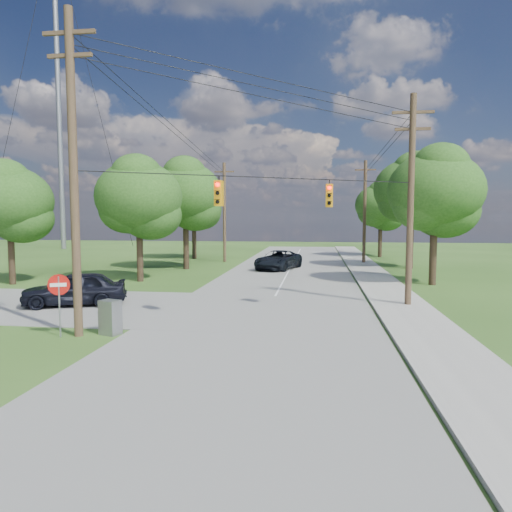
# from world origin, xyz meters

# --- Properties ---
(ground) EXTENTS (140.00, 140.00, 0.00)m
(ground) POSITION_xyz_m (0.00, 0.00, 0.00)
(ground) COLOR #2C4E1A
(ground) RESTS_ON ground
(main_road) EXTENTS (10.00, 100.00, 0.03)m
(main_road) POSITION_xyz_m (2.00, 5.00, 0.01)
(main_road) COLOR gray
(main_road) RESTS_ON ground
(sidewalk_east) EXTENTS (2.60, 100.00, 0.12)m
(sidewalk_east) POSITION_xyz_m (8.70, 5.00, 0.06)
(sidewalk_east) COLOR #ACAAA1
(sidewalk_east) RESTS_ON ground
(pole_sw) EXTENTS (2.00, 0.32, 12.00)m
(pole_sw) POSITION_xyz_m (-4.60, 0.40, 6.23)
(pole_sw) COLOR brown
(pole_sw) RESTS_ON ground
(pole_ne) EXTENTS (2.00, 0.32, 10.50)m
(pole_ne) POSITION_xyz_m (8.90, 8.00, 5.47)
(pole_ne) COLOR brown
(pole_ne) RESTS_ON ground
(pole_north_e) EXTENTS (2.00, 0.32, 10.00)m
(pole_north_e) POSITION_xyz_m (8.90, 30.00, 5.13)
(pole_north_e) COLOR brown
(pole_north_e) RESTS_ON ground
(pole_north_w) EXTENTS (2.00, 0.32, 10.00)m
(pole_north_w) POSITION_xyz_m (-5.00, 30.00, 5.13)
(pole_north_w) COLOR brown
(pole_north_w) RESTS_ON ground
(power_lines) EXTENTS (13.93, 29.62, 4.93)m
(power_lines) POSITION_xyz_m (1.50, 11.54, 9.15)
(power_lines) COLOR black
(power_lines) RESTS_ON ground
(traffic_signals) EXTENTS (4.91, 3.27, 1.05)m
(traffic_signals) POSITION_xyz_m (2.55, 4.43, 5.50)
(traffic_signals) COLOR orange
(traffic_signals) RESTS_ON ground
(radio_mast) EXTENTS (0.70, 0.70, 45.00)m
(radio_mast) POSITION_xyz_m (-32.00, 46.00, 22.50)
(radio_mast) COLOR gray
(radio_mast) RESTS_ON ground
(tree_w_near) EXTENTS (6.00, 6.00, 8.40)m
(tree_w_near) POSITION_xyz_m (-8.00, 15.00, 5.92)
(tree_w_near) COLOR #3B281D
(tree_w_near) RESTS_ON ground
(tree_w_mid) EXTENTS (6.40, 6.40, 9.22)m
(tree_w_mid) POSITION_xyz_m (-7.00, 23.00, 6.58)
(tree_w_mid) COLOR #3B281D
(tree_w_mid) RESTS_ON ground
(tree_w_far) EXTENTS (6.00, 6.00, 8.73)m
(tree_w_far) POSITION_xyz_m (-9.00, 33.00, 6.25)
(tree_w_far) COLOR #3B281D
(tree_w_far) RESTS_ON ground
(tree_e_near) EXTENTS (6.20, 6.20, 8.81)m
(tree_e_near) POSITION_xyz_m (12.00, 16.00, 6.25)
(tree_e_near) COLOR #3B281D
(tree_e_near) RESTS_ON ground
(tree_e_mid) EXTENTS (6.60, 6.60, 9.64)m
(tree_e_mid) POSITION_xyz_m (12.50, 26.00, 6.91)
(tree_e_mid) COLOR #3B281D
(tree_e_mid) RESTS_ON ground
(tree_e_far) EXTENTS (5.80, 5.80, 8.32)m
(tree_e_far) POSITION_xyz_m (11.50, 38.00, 5.92)
(tree_e_far) COLOR #3B281D
(tree_e_far) RESTS_ON ground
(tree_cross_n) EXTENTS (5.60, 5.60, 7.91)m
(tree_cross_n) POSITION_xyz_m (-16.00, 12.50, 5.59)
(tree_cross_n) COLOR #3B281D
(tree_cross_n) RESTS_ON ground
(car_cross_dark) EXTENTS (5.43, 3.71, 1.72)m
(car_cross_dark) POSITION_xyz_m (-7.83, 5.94, 0.89)
(car_cross_dark) COLOR black
(car_cross_dark) RESTS_ON cross_road
(car_main_north) EXTENTS (4.24, 6.33, 1.61)m
(car_main_north) POSITION_xyz_m (1.02, 23.68, 0.84)
(car_main_north) COLOR black
(car_main_north) RESTS_ON main_road
(control_cabinet) EXTENTS (0.88, 0.76, 1.33)m
(control_cabinet) POSITION_xyz_m (-3.50, 0.76, 0.66)
(control_cabinet) COLOR gray
(control_cabinet) RESTS_ON ground
(do_not_enter_sign) EXTENTS (0.74, 0.33, 2.38)m
(do_not_enter_sign) POSITION_xyz_m (-5.19, 0.14, 1.73)
(do_not_enter_sign) COLOR gray
(do_not_enter_sign) RESTS_ON ground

